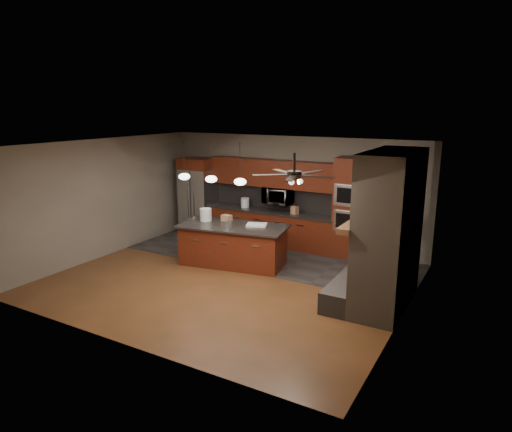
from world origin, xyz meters
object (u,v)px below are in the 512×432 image
Objects in this scene: cardboard_box at (227,218)px; kitchen_island at (233,245)px; counter_bucket at (245,203)px; paint_can at (227,225)px; white_bucket at (206,215)px; refrigerator at (198,196)px; counter_box at (295,210)px; paint_tray at (257,225)px; oven_tower at (352,209)px; microwave at (278,196)px.

kitchen_island is at bearing -32.25° from cardboard_box.
paint_can is at bearing -69.39° from counter_bucket.
paint_can is at bearing -96.62° from kitchen_island.
counter_bucket is at bearing 89.77° from white_bucket.
refrigerator reaches higher than counter_box.
kitchen_island is 5.91× the size of paint_tray.
paint_can is at bearing -41.52° from refrigerator.
white_bucket is at bearing 166.16° from kitchen_island.
counter_bucket is (-2.93, 0.01, -0.17)m from oven_tower.
counter_box reaches higher than paint_can.
paint_can is at bearing -154.06° from paint_tray.
counter_bucket is at bearing -161.30° from counter_box.
refrigerator reaches higher than microwave.
oven_tower reaches higher than microwave.
counter_box reaches higher than kitchen_island.
microwave is at bearing 62.25° from white_bucket.
kitchen_island is at bearing -37.88° from refrigerator.
refrigerator is 9.56× the size of cardboard_box.
counter_bucket reaches higher than paint_tray.
microwave is 2.06m from kitchen_island.
refrigerator reaches higher than paint_can.
cardboard_box is at bearing -108.13° from microwave.
kitchen_island is at bearing -67.22° from counter_bucket.
kitchen_island is (-0.19, -1.88, -0.84)m from microwave.
refrigerator is 3.02m from paint_can.
paint_can is at bearing -88.16° from counter_box.
white_bucket reaches higher than cardboard_box.
oven_tower is 2.32m from paint_tray.
white_bucket is at bearing -147.10° from cardboard_box.
cardboard_box reaches higher than kitchen_island.
cardboard_box is at bearing -37.78° from refrigerator.
counter_box is (1.48, 1.73, -0.07)m from white_bucket.
paint_tray is at bearing 15.84° from kitchen_island.
cardboard_box is 1.18× the size of counter_box.
oven_tower is at bearing 31.08° from white_bucket.
counter_bucket is at bearing 179.86° from oven_tower.
cardboard_box is (-2.50, -1.55, -0.20)m from oven_tower.
paint_can is 0.84× the size of cardboard_box.
refrigerator is 2.41m from cardboard_box.
cardboard_box is 0.89× the size of counter_bucket.
oven_tower is at bearing 0.96° from refrigerator.
kitchen_island is (2.25, -1.75, -0.60)m from refrigerator.
microwave is 0.34× the size of refrigerator.
oven_tower is at bearing 37.95° from cardboard_box.
cardboard_box is at bearing 124.14° from paint_can.
oven_tower is 12.66× the size of paint_can.
counter_box reaches higher than cardboard_box.
microwave is at bearing 178.34° from oven_tower.
refrigerator reaches higher than counter_bucket.
microwave is at bearing 3.00° from counter_bucket.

